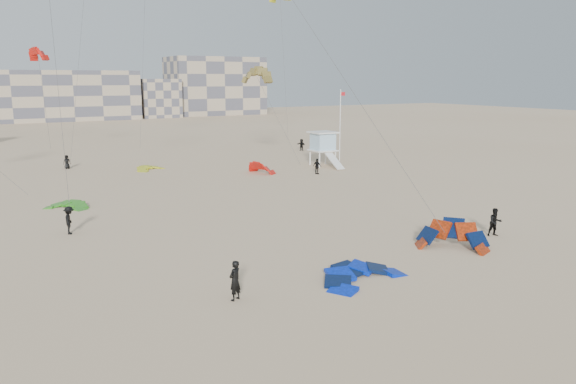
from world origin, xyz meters
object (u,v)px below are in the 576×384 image
kite_ground_orange (451,248)px  lifeguard_tower_near (323,149)px  kite_ground_blue (362,279)px  kitesurfer_main (235,280)px

kite_ground_orange → lifeguard_tower_near: (11.29, 31.35, 1.98)m
kite_ground_blue → kitesurfer_main: size_ratio=2.44×
kite_ground_blue → kite_ground_orange: kite_ground_orange is taller
kite_ground_blue → kite_ground_orange: 8.06m
kite_ground_blue → lifeguard_tower_near: 38.19m
kite_ground_blue → lifeguard_tower_near: bearing=47.7°
kitesurfer_main → kite_ground_blue: bearing=147.1°
kite_ground_orange → lifeguard_tower_near: 33.38m
lifeguard_tower_near → kite_ground_orange: bearing=-108.1°
kitesurfer_main → kite_ground_orange: bearing=156.7°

